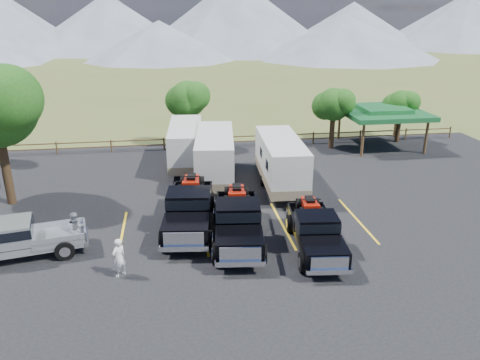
{
  "coord_description": "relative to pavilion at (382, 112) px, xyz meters",
  "views": [
    {
      "loc": [
        -3.32,
        -17.02,
        10.44
      ],
      "look_at": [
        0.21,
        6.65,
        1.6
      ],
      "focal_mm": 35.0,
      "sensor_mm": 36.0,
      "label": 1
    }
  ],
  "objects": [
    {
      "name": "person_a",
      "position": [
        -18.73,
        -16.76,
        -1.9
      ],
      "size": [
        0.73,
        0.72,
        1.7
      ],
      "primitive_type": "imported",
      "rotation": [
        0.0,
        0.0,
        3.86
      ],
      "color": "white",
      "rests_on": "asphalt_lot"
    },
    {
      "name": "tree_north",
      "position": [
        -15.03,
        2.02,
        1.05
      ],
      "size": [
        3.46,
        3.24,
        5.25
      ],
      "color": "black",
      "rests_on": "ground"
    },
    {
      "name": "trailer_left",
      "position": [
        -15.44,
        -2.91,
        -1.22
      ],
      "size": [
        2.62,
        8.41,
        2.91
      ],
      "rotation": [
        0.0,
        0.0,
        -0.07
      ],
      "color": "silver",
      "rests_on": "asphalt_lot"
    },
    {
      "name": "rig_right",
      "position": [
        -10.11,
        -15.61,
        -1.81
      ],
      "size": [
        2.54,
        6.02,
        1.96
      ],
      "rotation": [
        0.0,
        0.0,
        -0.1
      ],
      "color": "black",
      "rests_on": "asphalt_lot"
    },
    {
      "name": "rail_fence",
      "position": [
        -11.0,
        1.5,
        -2.18
      ],
      "size": [
        36.12,
        0.12,
        1.0
      ],
      "color": "#513A22",
      "rests_on": "ground"
    },
    {
      "name": "tree_ne_a",
      "position": [
        -4.03,
        0.01,
        0.69
      ],
      "size": [
        3.11,
        2.92,
        4.76
      ],
      "color": "black",
      "rests_on": "ground"
    },
    {
      "name": "pavilion",
      "position": [
        0.0,
        0.0,
        0.0
      ],
      "size": [
        6.2,
        6.2,
        3.22
      ],
      "color": "#513A22",
      "rests_on": "ground"
    },
    {
      "name": "ground",
      "position": [
        -13.0,
        -17.0,
        -2.79
      ],
      "size": [
        320.0,
        320.0,
        0.0
      ],
      "primitive_type": "plane",
      "color": "#485B26",
      "rests_on": "ground"
    },
    {
      "name": "trailer_right",
      "position": [
        -9.89,
        -7.7,
        -1.16
      ],
      "size": [
        2.63,
        8.73,
        3.03
      ],
      "rotation": [
        0.0,
        0.0,
        -0.05
      ],
      "color": "silver",
      "rests_on": "asphalt_lot"
    },
    {
      "name": "stall_lines",
      "position": [
        -13.0,
        -13.0,
        -2.74
      ],
      "size": [
        12.12,
        5.5,
        0.01
      ],
      "color": "yellow",
      "rests_on": "asphalt_lot"
    },
    {
      "name": "trailer_center",
      "position": [
        -13.74,
        -6.05,
        -1.15
      ],
      "size": [
        3.04,
        8.85,
        3.06
      ],
      "rotation": [
        0.0,
        0.0,
        -0.11
      ],
      "color": "silver",
      "rests_on": "asphalt_lot"
    },
    {
      "name": "rig_left",
      "position": [
        -15.67,
        -12.54,
        -1.66
      ],
      "size": [
        3.01,
        6.96,
        2.25
      ],
      "rotation": [
        0.0,
        0.0,
        -0.12
      ],
      "color": "black",
      "rests_on": "asphalt_lot"
    },
    {
      "name": "tree_ne_b",
      "position": [
        1.98,
        1.01,
        0.34
      ],
      "size": [
        2.77,
        2.59,
        4.27
      ],
      "color": "black",
      "rests_on": "ground"
    },
    {
      "name": "asphalt_lot",
      "position": [
        -13.0,
        -14.0,
        -2.77
      ],
      "size": [
        44.0,
        34.0,
        0.04
      ],
      "primitive_type": "cube",
      "color": "black",
      "rests_on": "ground"
    },
    {
      "name": "pickup_silver",
      "position": [
        -23.21,
        -14.49,
        -1.84
      ],
      "size": [
        6.06,
        2.94,
        1.74
      ],
      "rotation": [
        0.0,
        0.0,
        -1.37
      ],
      "color": "#A4A7AD",
      "rests_on": "asphalt_lot"
    },
    {
      "name": "mountain_range",
      "position": [
        -20.63,
        88.98,
        5.08
      ],
      "size": [
        209.0,
        71.0,
        20.0
      ],
      "color": "slate",
      "rests_on": "ground"
    },
    {
      "name": "rig_center",
      "position": [
        -13.47,
        -14.22,
        -1.69
      ],
      "size": [
        2.89,
        6.76,
        2.19
      ],
      "rotation": [
        0.0,
        0.0,
        -0.11
      ],
      "color": "black",
      "rests_on": "asphalt_lot"
    },
    {
      "name": "person_b",
      "position": [
        -20.86,
        -13.99,
        -1.86
      ],
      "size": [
        1.09,
        1.06,
        1.77
      ],
      "primitive_type": "imported",
      "rotation": [
        0.0,
        0.0,
        0.67
      ],
      "color": "slate",
      "rests_on": "asphalt_lot"
    }
  ]
}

